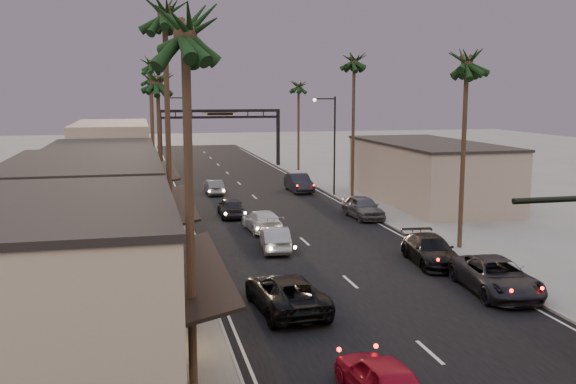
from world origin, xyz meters
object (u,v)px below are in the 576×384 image
palm_rc (299,83)px  streetlight_left (169,131)px  palm_far (150,77)px  palm_la (185,19)px  oncoming_pickup (286,293)px  palm_ra (467,56)px  streetlight_right (332,138)px  arch (220,123)px  palm_rb (354,57)px  curbside_near (496,276)px  curbside_black (431,250)px  palm_ld (151,61)px  oncoming_red (381,378)px  palm_lb (164,8)px  oncoming_silver (275,239)px  palm_lc (157,76)px

palm_rc → streetlight_left: bearing=-158.9°
palm_far → palm_la: bearing=-90.2°
palm_la → oncoming_pickup: size_ratio=2.30×
palm_ra → oncoming_pickup: (-12.66, -8.36, -10.65)m
streetlight_right → arch: bearing=105.5°
palm_rb → curbside_near: (-2.51, -28.24, -11.60)m
curbside_near → curbside_black: bearing=102.9°
streetlight_left → palm_ld: (-1.68, -3.00, 7.09)m
palm_rb → palm_ld: bearing=147.4°
streetlight_left → curbside_black: 39.02m
palm_ld → palm_ra: size_ratio=1.08×
palm_rb → curbside_black: size_ratio=2.67×
palm_ra → oncoming_red: (-11.67, -17.00, -10.73)m
streetlight_right → palm_lb: (-15.52, -23.00, 8.06)m
arch → oncoming_pickup: 54.71m
streetlight_right → palm_rc: size_ratio=0.74×
palm_la → oncoming_pickup: 13.34m
palm_ld → palm_rb: size_ratio=1.00×
oncoming_silver → palm_lb: bearing=40.0°
palm_ra → palm_rb: 20.02m
palm_ld → oncoming_silver: (6.29, -28.81, -11.69)m
streetlight_right → curbside_near: size_ratio=1.53×
palm_lb → palm_lc: bearing=90.0°
palm_la → oncoming_silver: 21.21m
streetlight_right → palm_lc: palm_lc is taller
palm_ra → palm_lc: bearing=145.1°
streetlight_left → palm_la: 49.41m
palm_lc → palm_ra: size_ratio=0.92×
oncoming_pickup → curbside_black: (9.47, 5.61, -0.02)m
palm_lc → palm_rc: same height
palm_ra → curbside_near: bearing=-106.9°
streetlight_right → oncoming_silver: streetlight_right is taller
palm_lb → palm_far: (0.30, 56.00, -1.94)m
curbside_near → palm_la: bearing=-149.5°
streetlight_left → oncoming_silver: (4.61, -31.81, -4.60)m
oncoming_silver → palm_ra: bearing=174.9°
palm_la → curbside_near: palm_la is taller
arch → palm_ld: size_ratio=1.07×
palm_lb → palm_rc: (17.20, 42.00, -2.92)m
palm_rb → palm_rc: (0.00, 20.00, -1.95)m
oncoming_pickup → curbside_black: bearing=-153.3°
streetlight_left → oncoming_red: bearing=-85.7°
streetlight_left → oncoming_red: streetlight_left is taller
oncoming_red → oncoming_silver: oncoming_silver is taller
streetlight_left → palm_rc: (15.52, 6.00, 5.14)m
palm_ld → oncoming_pickup: (4.54, -39.36, -11.62)m
palm_far → oncoming_pickup: 63.40m
streetlight_left → oncoming_silver: 32.47m
arch → palm_far: palm_far is taller
palm_la → palm_ra: size_ratio=1.00×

